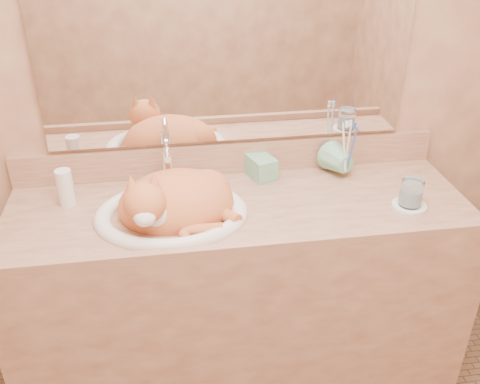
{
  "coord_description": "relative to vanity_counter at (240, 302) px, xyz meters",
  "views": [
    {
      "loc": [
        -0.24,
        -0.83,
        1.8
      ],
      "look_at": [
        -0.0,
        0.7,
        0.92
      ],
      "focal_mm": 40.0,
      "sensor_mm": 36.0,
      "label": 1
    }
  ],
  "objects": [
    {
      "name": "wall_back",
      "position": [
        0.0,
        0.28,
        0.82
      ],
      "size": [
        2.4,
        0.02,
        2.5
      ],
      "primitive_type": "cube",
      "color": "#8D5B40",
      "rests_on": "ground"
    },
    {
      "name": "vanity_counter",
      "position": [
        0.0,
        0.0,
        0.0
      ],
      "size": [
        1.6,
        0.55,
        0.85
      ],
      "primitive_type": null,
      "color": "brown",
      "rests_on": "floor"
    },
    {
      "name": "mirror",
      "position": [
        0.0,
        0.26,
        0.97
      ],
      "size": [
        1.3,
        0.02,
        0.8
      ],
      "primitive_type": "cube",
      "color": "white",
      "rests_on": "wall_back"
    },
    {
      "name": "sink_basin",
      "position": [
        -0.23,
        -0.02,
        0.5
      ],
      "size": [
        0.53,
        0.46,
        0.16
      ],
      "primitive_type": null,
      "rotation": [
        0.0,
        0.0,
        -0.08
      ],
      "color": "white",
      "rests_on": "vanity_counter"
    },
    {
      "name": "faucet",
      "position": [
        -0.23,
        0.17,
        0.51
      ],
      "size": [
        0.06,
        0.13,
        0.18
      ],
      "primitive_type": null,
      "rotation": [
        0.0,
        0.0,
        0.1
      ],
      "color": "white",
      "rests_on": "vanity_counter"
    },
    {
      "name": "cat",
      "position": [
        -0.23,
        -0.02,
        0.49
      ],
      "size": [
        0.43,
        0.36,
        0.21
      ],
      "primitive_type": null,
      "rotation": [
        0.0,
        0.0,
        0.11
      ],
      "color": "#C2592C",
      "rests_on": "sink_basin"
    },
    {
      "name": "soap_dispenser",
      "position": [
        0.13,
        0.15,
        0.52
      ],
      "size": [
        0.11,
        0.11,
        0.18
      ],
      "primitive_type": "imported",
      "rotation": [
        0.0,
        0.0,
        0.33
      ],
      "color": "#70B48F",
      "rests_on": "vanity_counter"
    },
    {
      "name": "toothbrush_cup",
      "position": [
        0.42,
        0.14,
        0.48
      ],
      "size": [
        0.15,
        0.15,
        0.11
      ],
      "primitive_type": "imported",
      "rotation": [
        0.0,
        0.0,
        0.34
      ],
      "color": "#70B48F",
      "rests_on": "vanity_counter"
    },
    {
      "name": "toothbrushes",
      "position": [
        0.42,
        0.14,
        0.56
      ],
      "size": [
        0.04,
        0.04,
        0.24
      ],
      "primitive_type": null,
      "color": "white",
      "rests_on": "toothbrush_cup"
    },
    {
      "name": "saucer",
      "position": [
        0.57,
        -0.09,
        0.43
      ],
      "size": [
        0.12,
        0.12,
        0.01
      ],
      "primitive_type": "cylinder",
      "color": "white",
      "rests_on": "vanity_counter"
    },
    {
      "name": "water_glass",
      "position": [
        0.57,
        -0.09,
        0.48
      ],
      "size": [
        0.08,
        0.08,
        0.09
      ],
      "primitive_type": "cylinder",
      "color": "white",
      "rests_on": "saucer"
    },
    {
      "name": "lotion_bottle",
      "position": [
        -0.59,
        0.11,
        0.49
      ],
      "size": [
        0.05,
        0.05,
        0.13
      ],
      "primitive_type": "cylinder",
      "color": "white",
      "rests_on": "vanity_counter"
    }
  ]
}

